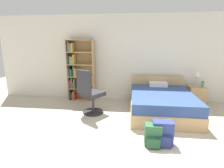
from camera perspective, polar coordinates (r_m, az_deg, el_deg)
name	(u,v)px	position (r m, az deg, el deg)	size (l,w,h in m)	color
wall_back	(140,58)	(5.44, 9.02, 8.23)	(9.00, 0.06, 2.60)	silver
bookshelf	(78,71)	(5.49, -11.16, 4.24)	(0.81, 0.32, 1.86)	tan
bed	(161,102)	(4.67, 15.67, -5.72)	(1.53, 1.94, 0.79)	tan
office_chair	(90,94)	(4.36, -7.28, -3.18)	(0.70, 0.72, 1.14)	#232326
nightstand	(196,96)	(5.64, 25.80, -3.43)	(0.45, 0.42, 0.54)	tan
table_lamp	(197,74)	(5.53, 26.03, 2.99)	(0.21, 0.21, 0.46)	#B2B2B7
water_bottle	(203,84)	(5.50, 27.47, -0.14)	(0.07, 0.07, 0.19)	#3F8C4C
backpack_green	(153,135)	(3.25, 13.21, -16.00)	(0.28, 0.29, 0.38)	#2D603D
backpack_blue	(163,134)	(3.30, 16.18, -15.30)	(0.35, 0.27, 0.43)	navy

